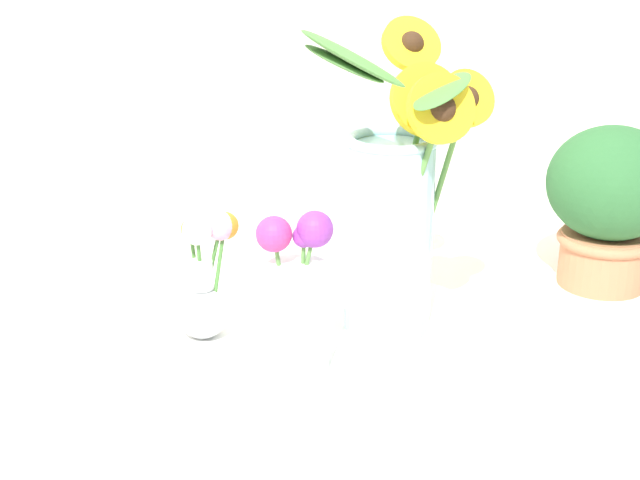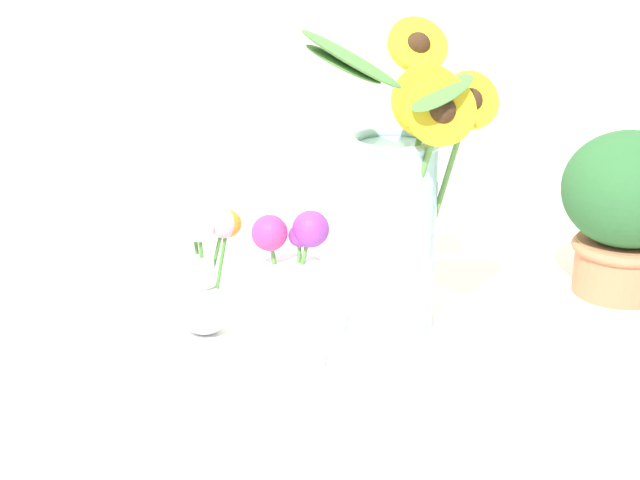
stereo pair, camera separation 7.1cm
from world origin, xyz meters
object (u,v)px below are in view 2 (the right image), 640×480
Objects in this scene: vase_small_center at (293,301)px; vase_bulb_right at (208,279)px; potted_plant at (627,206)px; serving_tray at (320,345)px; mason_jar_sunflowers at (395,211)px.

vase_small_center reaches higher than vase_bulb_right.
serving_tray is at bearing -167.88° from potted_plant.
potted_plant is at bearing 13.57° from mason_jar_sunflowers.
potted_plant is (0.45, 0.10, 0.12)m from serving_tray.
serving_tray is 2.02× the size of potted_plant.
mason_jar_sunflowers is at bearing -10.04° from vase_bulb_right.
serving_tray is at bearing -21.04° from vase_bulb_right.
mason_jar_sunflowers reaches higher than vase_bulb_right.
vase_small_center is at bearing -162.14° from potted_plant.
serving_tray is at bearing 55.33° from vase_small_center.
vase_bulb_right is at bearing 128.22° from vase_small_center.
potted_plant reaches higher than vase_bulb_right.
vase_small_center is 0.52m from potted_plant.
vase_small_center is at bearing -51.78° from vase_bulb_right.
vase_small_center reaches higher than serving_tray.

